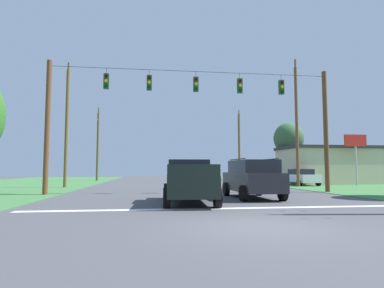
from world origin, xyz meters
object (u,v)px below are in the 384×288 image
at_px(utility_pole_mid_right, 297,124).
at_px(utility_pole_far_right, 239,146).
at_px(tree_roadside_far_right, 289,139).
at_px(roadside_store, 334,165).
at_px(overhead_signal_span, 195,119).
at_px(pickup_truck, 189,181).
at_px(distant_car_crossing_white, 301,177).
at_px(utility_pole_far_left, 98,144).
at_px(suv_black, 252,178).
at_px(utility_pole_mid_left, 67,125).

distance_m(utility_pole_mid_right, utility_pole_far_right, 17.52).
xyz_separation_m(tree_roadside_far_right, roadside_store, (3.68, -2.84, -3.01)).
height_order(overhead_signal_span, pickup_truck, overhead_signal_span).
relative_size(pickup_truck, tree_roadside_far_right, 0.81).
bearing_deg(utility_pole_mid_right, roadside_store, 38.85).
bearing_deg(distant_car_crossing_white, tree_roadside_far_right, 75.43).
height_order(utility_pole_far_right, utility_pole_far_left, utility_pole_far_right).
relative_size(overhead_signal_span, suv_black, 3.73).
relative_size(utility_pole_mid_right, utility_pole_far_right, 1.13).
height_order(overhead_signal_span, roadside_store, overhead_signal_span).
height_order(distant_car_crossing_white, utility_pole_far_right, utility_pole_far_right).
relative_size(utility_pole_far_left, tree_roadside_far_right, 1.44).
distance_m(utility_pole_far_left, roadside_store, 28.89).
distance_m(utility_pole_far_right, utility_pole_far_left, 19.36).
bearing_deg(utility_pole_far_left, roadside_store, -24.50).
bearing_deg(pickup_truck, utility_pole_far_left, 106.80).
distance_m(overhead_signal_span, distant_car_crossing_white, 14.60).
bearing_deg(tree_roadside_far_right, distant_car_crossing_white, -104.57).
bearing_deg(overhead_signal_span, tree_roadside_far_right, 48.65).
height_order(utility_pole_far_left, roadside_store, utility_pole_far_left).
xyz_separation_m(pickup_truck, roadside_store, (17.42, 17.04, 0.98)).
xyz_separation_m(pickup_truck, utility_pole_far_right, (10.62, 29.26, 3.87)).
xyz_separation_m(utility_pole_far_right, roadside_store, (6.80, -12.23, -2.89)).
bearing_deg(utility_pole_mid_left, roadside_store, 8.63).
xyz_separation_m(distant_car_crossing_white, roadside_store, (5.22, 3.08, 1.15)).
bearing_deg(utility_pole_far_right, suv_black, -104.44).
bearing_deg(utility_pole_mid_left, distant_car_crossing_white, 2.42).
bearing_deg(overhead_signal_span, distant_car_crossing_white, 37.35).
distance_m(overhead_signal_span, utility_pole_mid_right, 11.75).
bearing_deg(distant_car_crossing_white, suv_black, -125.53).
bearing_deg(utility_pole_mid_right, overhead_signal_span, -147.24).
bearing_deg(tree_roadside_far_right, utility_pole_mid_right, -109.46).
bearing_deg(pickup_truck, utility_pole_mid_right, 47.27).
bearing_deg(overhead_signal_span, suv_black, -54.23).
relative_size(distant_car_crossing_white, tree_roadside_far_right, 0.64).
relative_size(pickup_truck, utility_pole_mid_left, 0.52).
xyz_separation_m(utility_pole_far_left, tree_roadside_far_right, (22.48, -9.08, 0.14)).
height_order(utility_pole_mid_right, roadside_store, utility_pole_mid_right).
relative_size(overhead_signal_span, utility_pole_far_left, 1.86).
height_order(suv_black, tree_roadside_far_right, tree_roadside_far_right).
bearing_deg(utility_pole_far_right, tree_roadside_far_right, -71.62).
height_order(pickup_truck, suv_black, suv_black).
bearing_deg(distant_car_crossing_white, pickup_truck, -131.14).
bearing_deg(utility_pole_far_right, utility_pole_mid_left, -140.07).
height_order(pickup_truck, roadside_store, roadside_store).
relative_size(utility_pole_mid_right, utility_pole_far_left, 1.16).
xyz_separation_m(utility_pole_mid_left, utility_pole_far_left, (-0.02, 15.89, -0.33)).
relative_size(distant_car_crossing_white, utility_pole_mid_right, 0.38).
bearing_deg(overhead_signal_span, roadside_store, 35.30).
bearing_deg(utility_pole_far_left, overhead_signal_span, -67.50).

